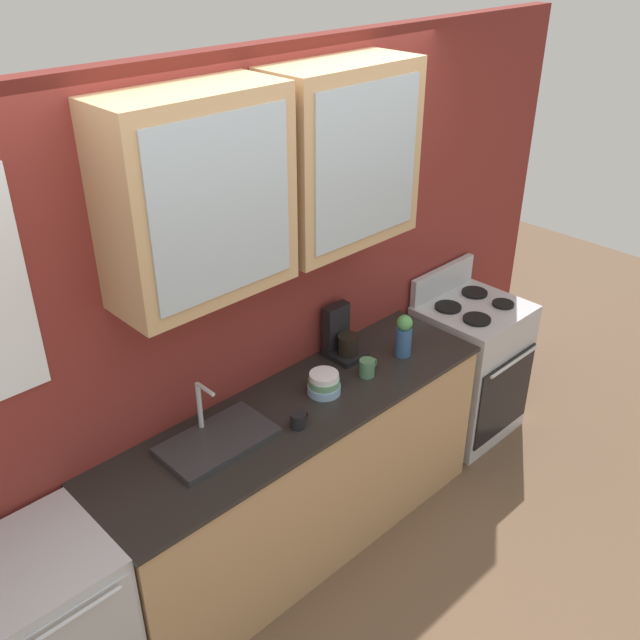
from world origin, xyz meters
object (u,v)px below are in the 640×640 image
(stove_range, at_px, (468,368))
(cup_near_bowls, at_px, (367,368))
(vase, at_px, (404,336))
(cup_near_sink, at_px, (298,420))
(coffee_maker, at_px, (341,337))
(bowl_stack, at_px, (324,384))
(sink_faucet, at_px, (217,440))

(stove_range, bearing_deg, cup_near_bowls, -177.50)
(stove_range, bearing_deg, vase, -176.66)
(cup_near_sink, height_order, coffee_maker, coffee_maker)
(bowl_stack, height_order, cup_near_bowls, bowl_stack)
(stove_range, bearing_deg, coffee_maker, 168.92)
(sink_faucet, relative_size, coffee_maker, 1.80)
(cup_near_bowls, height_order, coffee_maker, coffee_maker)
(stove_range, distance_m, sink_faucet, 1.99)
(cup_near_bowls, distance_m, coffee_maker, 0.25)
(vase, bearing_deg, cup_near_bowls, -179.67)
(sink_faucet, bearing_deg, vase, -4.65)
(cup_near_sink, relative_size, cup_near_bowls, 0.89)
(bowl_stack, distance_m, vase, 0.57)
(cup_near_sink, relative_size, coffee_maker, 0.36)
(vase, relative_size, coffee_maker, 0.84)
(bowl_stack, height_order, cup_near_sink, bowl_stack)
(bowl_stack, distance_m, coffee_maker, 0.38)
(cup_near_sink, distance_m, cup_near_bowls, 0.56)
(stove_range, relative_size, cup_near_sink, 10.46)
(stove_range, relative_size, vase, 4.48)
(stove_range, xyz_separation_m, cup_near_sink, (-1.58, -0.11, 0.48))
(bowl_stack, bearing_deg, vase, -4.07)
(coffee_maker, bearing_deg, sink_faucet, -171.62)
(sink_faucet, relative_size, vase, 2.15)
(vase, distance_m, coffee_maker, 0.34)
(cup_near_sink, bearing_deg, stove_range, 4.13)
(vase, bearing_deg, coffee_maker, 135.50)
(bowl_stack, xyz_separation_m, cup_near_sink, (-0.28, -0.11, -0.02))
(sink_faucet, bearing_deg, bowl_stack, -5.16)
(stove_range, distance_m, coffee_maker, 1.15)
(sink_faucet, height_order, cup_near_bowls, sink_faucet)
(sink_faucet, height_order, coffee_maker, coffee_maker)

